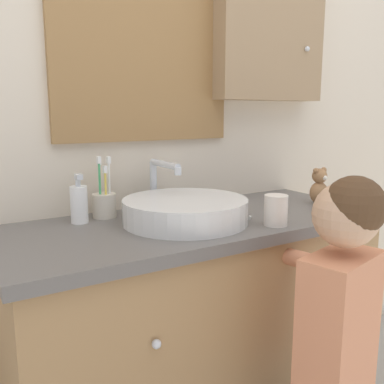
# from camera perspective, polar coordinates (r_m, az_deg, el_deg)

# --- Properties ---
(wall_back) EXTENTS (3.20, 0.18, 2.50)m
(wall_back) POSITION_cam_1_polar(r_m,az_deg,el_deg) (1.57, -3.74, 16.08)
(wall_back) COLOR beige
(wall_back) RESTS_ON ground_plane
(vanity_counter) EXTENTS (1.22, 0.51, 0.80)m
(vanity_counter) POSITION_cam_1_polar(r_m,az_deg,el_deg) (1.50, 0.82, -18.54)
(vanity_counter) COLOR #A37A4C
(vanity_counter) RESTS_ON ground_plane
(sink_basin) EXTENTS (0.38, 0.43, 0.18)m
(sink_basin) POSITION_cam_1_polar(r_m,az_deg,el_deg) (1.30, -0.98, -2.32)
(sink_basin) COLOR silver
(sink_basin) RESTS_ON vanity_counter
(toothbrush_holder) EXTENTS (0.08, 0.08, 0.20)m
(toothbrush_holder) POSITION_cam_1_polar(r_m,az_deg,el_deg) (1.39, -11.63, -1.44)
(toothbrush_holder) COLOR beige
(toothbrush_holder) RESTS_ON vanity_counter
(soap_dispenser) EXTENTS (0.05, 0.05, 0.15)m
(soap_dispenser) POSITION_cam_1_polar(r_m,az_deg,el_deg) (1.33, -14.83, -1.50)
(soap_dispenser) COLOR white
(soap_dispenser) RESTS_ON vanity_counter
(child_figure) EXTENTS (0.25, 0.49, 0.98)m
(child_figure) POSITION_cam_1_polar(r_m,az_deg,el_deg) (1.21, 18.72, -17.96)
(child_figure) COLOR slate
(child_figure) RESTS_ON ground_plane
(teddy_bear) EXTENTS (0.07, 0.06, 0.13)m
(teddy_bear) POSITION_cam_1_polar(r_m,az_deg,el_deg) (1.64, 16.59, 0.71)
(teddy_bear) COLOR #9E7047
(teddy_bear) RESTS_ON vanity_counter
(drinking_cup) EXTENTS (0.07, 0.07, 0.09)m
(drinking_cup) POSITION_cam_1_polar(r_m,az_deg,el_deg) (1.29, 11.12, -2.41)
(drinking_cup) COLOR silver
(drinking_cup) RESTS_ON vanity_counter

